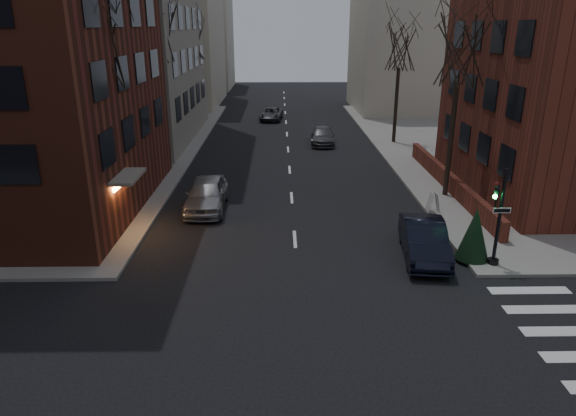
% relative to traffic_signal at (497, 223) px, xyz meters
% --- Properties ---
extents(low_wall_right, '(0.35, 16.00, 1.00)m').
position_rel_traffic_signal_xyz_m(low_wall_right, '(1.36, 10.01, -1.26)').
color(low_wall_right, maroon).
rests_on(low_wall_right, sidewalk_far_right).
extents(building_distant_la, '(14.00, 16.00, 18.00)m').
position_rel_traffic_signal_xyz_m(building_distant_la, '(-22.94, 46.01, 7.09)').
color(building_distant_la, '#BCB49F').
rests_on(building_distant_la, ground).
extents(building_distant_ra, '(14.00, 14.00, 16.00)m').
position_rel_traffic_signal_xyz_m(building_distant_ra, '(7.06, 41.01, 6.09)').
color(building_distant_ra, '#BCB49F').
rests_on(building_distant_ra, ground).
extents(building_distant_lb, '(10.00, 12.00, 14.00)m').
position_rel_traffic_signal_xyz_m(building_distant_lb, '(-20.94, 63.01, 5.09)').
color(building_distant_lb, '#BCB49F').
rests_on(building_distant_lb, ground).
extents(traffic_signal, '(0.76, 0.44, 4.00)m').
position_rel_traffic_signal_xyz_m(traffic_signal, '(0.00, 0.00, 0.00)').
color(traffic_signal, black).
rests_on(traffic_signal, sidewalk_far_right).
extents(tree_left_a, '(4.18, 4.18, 10.26)m').
position_rel_traffic_signal_xyz_m(tree_left_a, '(-16.74, 5.01, 6.56)').
color(tree_left_a, '#2D231C').
rests_on(tree_left_a, sidewalk_far_left).
extents(tree_left_b, '(4.40, 4.40, 10.80)m').
position_rel_traffic_signal_xyz_m(tree_left_b, '(-16.74, 17.01, 7.00)').
color(tree_left_b, '#2D231C').
rests_on(tree_left_b, sidewalk_far_left).
extents(tree_left_c, '(3.96, 3.96, 9.72)m').
position_rel_traffic_signal_xyz_m(tree_left_c, '(-16.74, 31.01, 6.12)').
color(tree_left_c, '#2D231C').
rests_on(tree_left_c, sidewalk_far_left).
extents(tree_right_a, '(3.96, 3.96, 9.72)m').
position_rel_traffic_signal_xyz_m(tree_right_a, '(0.86, 9.01, 6.12)').
color(tree_right_a, '#2D231C').
rests_on(tree_right_a, sidewalk_far_right).
extents(tree_right_b, '(3.74, 3.74, 9.18)m').
position_rel_traffic_signal_xyz_m(tree_right_b, '(0.86, 23.01, 5.68)').
color(tree_right_b, '#2D231C').
rests_on(tree_right_b, sidewalk_far_right).
extents(streetlamp_near, '(0.36, 0.36, 6.28)m').
position_rel_traffic_signal_xyz_m(streetlamp_near, '(-16.14, 13.01, 2.33)').
color(streetlamp_near, black).
rests_on(streetlamp_near, sidewalk_far_left).
extents(streetlamp_far, '(0.36, 0.36, 6.28)m').
position_rel_traffic_signal_xyz_m(streetlamp_far, '(-16.14, 33.01, 2.33)').
color(streetlamp_far, black).
rests_on(streetlamp_far, sidewalk_far_left).
extents(parked_sedan, '(2.22, 4.96, 1.58)m').
position_rel_traffic_signal_xyz_m(parked_sedan, '(-2.54, 1.01, -1.12)').
color(parked_sedan, black).
rests_on(parked_sedan, ground).
extents(car_lane_silver, '(2.02, 5.02, 1.71)m').
position_rel_traffic_signal_xyz_m(car_lane_silver, '(-12.51, 7.15, -1.05)').
color(car_lane_silver, '#949599').
rests_on(car_lane_silver, ground).
extents(car_lane_gray, '(2.24, 4.78, 1.35)m').
position_rel_traffic_signal_xyz_m(car_lane_gray, '(-5.04, 22.97, -1.23)').
color(car_lane_gray, '#454449').
rests_on(car_lane_gray, ground).
extents(car_lane_far, '(2.50, 4.67, 1.25)m').
position_rel_traffic_signal_xyz_m(car_lane_far, '(-9.45, 34.23, -1.28)').
color(car_lane_far, '#3D3E42').
rests_on(car_lane_far, ground).
extents(sandwich_board, '(0.45, 0.62, 1.00)m').
position_rel_traffic_signal_xyz_m(sandwich_board, '(-0.64, 6.22, -1.26)').
color(sandwich_board, silver).
rests_on(sandwich_board, sidewalk_far_right).
extents(evergreen_shrub, '(1.50, 1.50, 2.23)m').
position_rel_traffic_signal_xyz_m(evergreen_shrub, '(-0.64, 0.52, -0.64)').
color(evergreen_shrub, black).
rests_on(evergreen_shrub, sidewalk_far_right).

